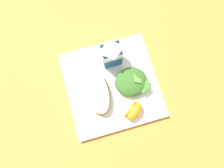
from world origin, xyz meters
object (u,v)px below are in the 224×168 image
object	(u,v)px
cheesy_pizza_bread	(94,88)
orange_wedge_front	(134,111)
green_salad_pile	(131,82)
milk_carton	(111,54)
white_plate	(112,85)

from	to	relation	value
cheesy_pizza_bread	orange_wedge_front	world-z (taller)	orange_wedge_front
green_salad_pile	milk_carton	bearing A→B (deg)	112.66
orange_wedge_front	cheesy_pizza_bread	bearing A→B (deg)	133.46
cheesy_pizza_bread	milk_carton	xyz separation A→B (m)	(0.08, 0.08, 0.04)
cheesy_pizza_bread	orange_wedge_front	distance (m)	0.14
white_plate	milk_carton	bearing A→B (deg)	75.26
cheesy_pizza_bread	white_plate	bearing A→B (deg)	-1.70
cheesy_pizza_bread	milk_carton	bearing A→B (deg)	45.14
green_salad_pile	cheesy_pizza_bread	bearing A→B (deg)	173.32
white_plate	green_salad_pile	distance (m)	0.07
milk_carton	green_salad_pile	bearing A→B (deg)	-67.34
cheesy_pizza_bread	green_salad_pile	size ratio (longest dim) A/B	1.70
orange_wedge_front	green_salad_pile	bearing A→B (deg)	77.36
milk_carton	orange_wedge_front	bearing A→B (deg)	-84.11
cheesy_pizza_bread	green_salad_pile	distance (m)	0.11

